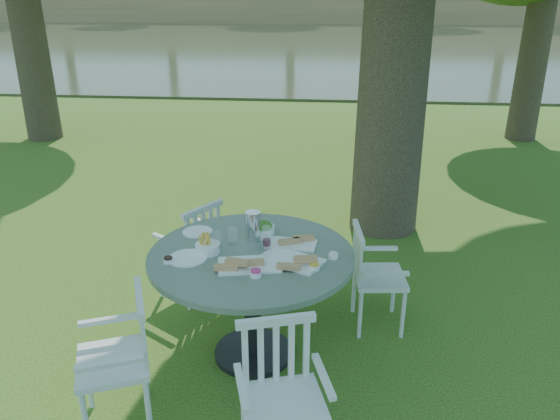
{
  "coord_description": "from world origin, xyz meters",
  "views": [
    {
      "loc": [
        0.38,
        -3.74,
        2.46
      ],
      "look_at": [
        0.0,
        0.2,
        0.85
      ],
      "focal_mm": 35.0,
      "sensor_mm": 36.0,
      "label": 1
    }
  ],
  "objects": [
    {
      "name": "chair_nw",
      "position": [
        -0.7,
        0.24,
        0.5
      ],
      "size": [
        0.57,
        0.58,
        0.85
      ],
      "rotation": [
        0.0,
        0.0,
        -2.14
      ],
      "color": "silver",
      "rests_on": "ground"
    },
    {
      "name": "chair_sw",
      "position": [
        -0.76,
        -1.21,
        0.51
      ],
      "size": [
        0.54,
        0.56,
        0.86
      ],
      "rotation": [
        0.0,
        0.0,
        -1.19
      ],
      "color": "silver",
      "rests_on": "ground"
    },
    {
      "name": "tableware",
      "position": [
        -0.15,
        -0.43,
        0.86
      ],
      "size": [
        1.12,
        0.75,
        0.21
      ],
      "color": "white",
      "rests_on": "table"
    },
    {
      "name": "river",
      "position": [
        0.0,
        23.0,
        0.0
      ],
      "size": [
        100.0,
        28.0,
        0.12
      ],
      "primitive_type": "cube",
      "color": "#343A22",
      "rests_on": "ground"
    },
    {
      "name": "chair_ne",
      "position": [
        0.7,
        -0.03,
        0.48
      ],
      "size": [
        0.42,
        0.45,
        0.81
      ],
      "rotation": [
        0.0,
        0.0,
        -4.61
      ],
      "color": "silver",
      "rests_on": "ground"
    },
    {
      "name": "table",
      "position": [
        -0.12,
        -0.51,
        0.66
      ],
      "size": [
        1.38,
        1.38,
        0.82
      ],
      "color": "black",
      "rests_on": "ground"
    },
    {
      "name": "chair_se",
      "position": [
        0.15,
        -1.41,
        0.5
      ],
      "size": [
        0.53,
        0.51,
        0.85
      ],
      "rotation": [
        0.0,
        0.0,
        0.29
      ],
      "color": "silver",
      "rests_on": "ground"
    },
    {
      "name": "ground",
      "position": [
        0.0,
        0.0,
        0.0
      ],
      "size": [
        140.0,
        140.0,
        0.0
      ],
      "primitive_type": "plane",
      "color": "#23440E",
      "rests_on": "ground"
    }
  ]
}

